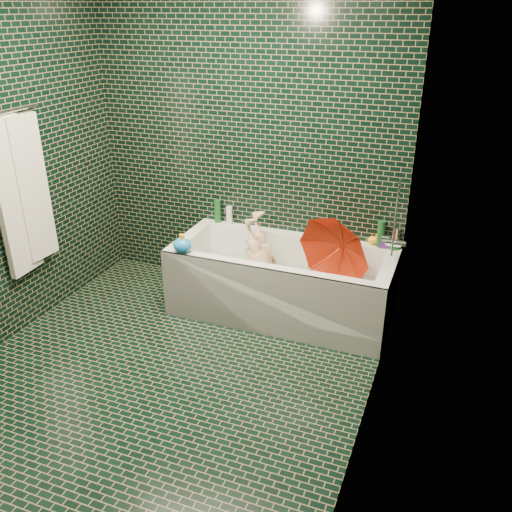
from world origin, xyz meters
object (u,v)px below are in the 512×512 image
at_px(child, 265,272).
at_px(umbrella, 326,259).
at_px(bath_toy, 182,245).
at_px(bathtub, 281,289).
at_px(rubber_duck, 374,240).

bearing_deg(child, umbrella, 80.32).
bearing_deg(bath_toy, bathtub, 19.81).
bearing_deg(bath_toy, child, 29.35).
bearing_deg(child, rubber_duck, 113.05).
bearing_deg(rubber_duck, bath_toy, -144.92).
relative_size(bathtub, child, 1.79).
relative_size(rubber_duck, bath_toy, 0.76).
height_order(bathtub, child, bathtub).
distance_m(bathtub, child, 0.19).
xyz_separation_m(bathtub, bath_toy, (-0.68, -0.32, 0.40)).
relative_size(bathtub, bath_toy, 10.99).
bearing_deg(child, bathtub, 75.53).
height_order(bathtub, rubber_duck, rubber_duck).
bearing_deg(bathtub, rubber_duck, 29.27).
distance_m(child, rubber_duck, 0.89).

